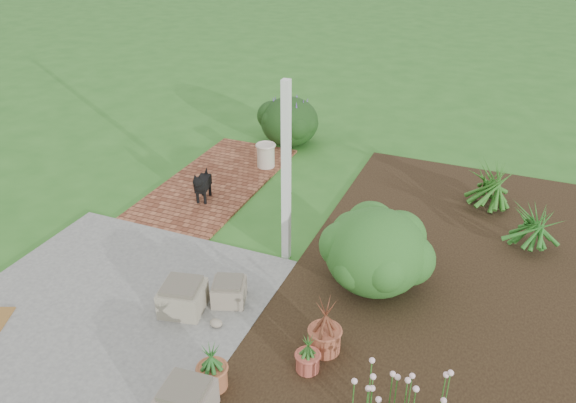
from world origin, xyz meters
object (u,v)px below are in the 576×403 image
at_px(evergreen_shrub, 376,250).
at_px(stone_trough_near, 186,402).
at_px(black_dog, 202,184).
at_px(cream_ceramic_urn, 266,156).

bearing_deg(evergreen_shrub, stone_trough_near, -112.41).
xyz_separation_m(black_dog, evergreen_shrub, (3.12, -1.11, 0.22)).
height_order(black_dog, cream_ceramic_urn, black_dog).
bearing_deg(black_dog, stone_trough_near, -75.25).
distance_m(stone_trough_near, black_dog, 4.28).
distance_m(stone_trough_near, evergreen_shrub, 2.90).
bearing_deg(cream_ceramic_urn, stone_trough_near, -73.05).
height_order(stone_trough_near, evergreen_shrub, evergreen_shrub).
distance_m(black_dog, evergreen_shrub, 3.32).
bearing_deg(evergreen_shrub, cream_ceramic_urn, 135.35).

